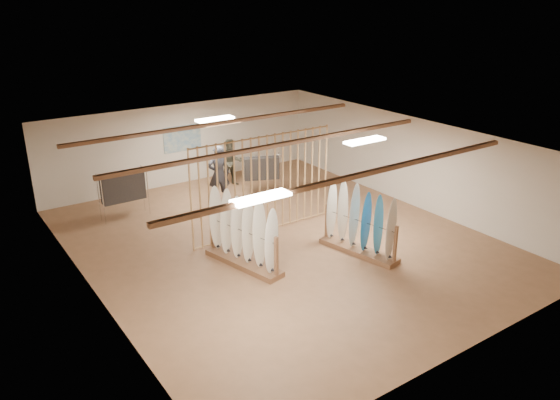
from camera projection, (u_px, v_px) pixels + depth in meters
floor at (280, 241)px, 14.90m from camera, size 12.00×12.00×0.00m
ceiling at (280, 141)px, 13.90m from camera, size 12.00×12.00×0.00m
wall_back at (183, 144)px, 19.01m from camera, size 12.00×0.00×12.00m
wall_front at (469, 288)px, 9.79m from camera, size 12.00×0.00×12.00m
wall_left at (89, 238)px, 11.75m from camera, size 0.00×12.00×12.00m
wall_right at (411, 162)px, 17.05m from camera, size 0.00×12.00×12.00m
ceiling_slats at (280, 145)px, 13.93m from camera, size 9.50×6.12×0.10m
light_panels at (280, 144)px, 13.92m from camera, size 1.20×0.35×0.06m
bamboo_partition at (264, 185)px, 15.02m from camera, size 4.45×0.05×2.78m
poster at (182, 138)px, 18.93m from camera, size 1.40×0.03×0.90m
rack_left at (243, 242)px, 13.36m from camera, size 1.03×2.38×1.87m
rack_right at (359, 231)px, 14.00m from camera, size 0.96×2.30×1.81m
clothing_rack_a at (123, 187)px, 16.12m from camera, size 1.37×0.37×1.47m
clothing_rack_b at (262, 168)px, 18.17m from camera, size 1.18×0.75×1.33m
shopper_a at (219, 171)px, 17.25m from camera, size 0.91×0.75×2.14m
shopper_b at (231, 159)px, 18.86m from camera, size 1.07×0.94×1.87m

